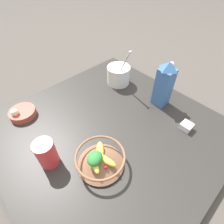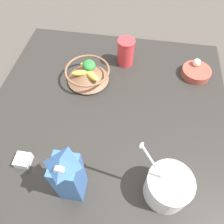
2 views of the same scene
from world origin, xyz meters
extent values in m
plane|color=#4C4742|center=(0.00, 0.00, 0.00)|extent=(6.00, 6.00, 0.00)
cube|color=#2D2B28|center=(0.00, 0.00, 0.02)|extent=(0.97, 0.97, 0.04)
cylinder|color=brown|center=(-0.11, 0.15, 0.04)|extent=(0.10, 0.10, 0.01)
cone|color=brown|center=(-0.11, 0.15, 0.07)|extent=(0.18, 0.18, 0.05)
torus|color=brown|center=(-0.11, 0.15, 0.10)|extent=(0.19, 0.19, 0.01)
ellipsoid|color=#EFD64C|center=(-0.11, 0.15, 0.09)|extent=(0.06, 0.06, 0.03)
ellipsoid|color=#EFD64C|center=(-0.13, 0.18, 0.09)|extent=(0.07, 0.05, 0.02)
ellipsoid|color=#EFD64C|center=(-0.14, 0.14, 0.09)|extent=(0.09, 0.04, 0.03)
ellipsoid|color=#EFD64C|center=(-0.09, 0.13, 0.09)|extent=(0.08, 0.07, 0.03)
cylinder|color=orange|center=(-0.11, 0.16, 0.08)|extent=(0.04, 0.02, 0.02)
sphere|color=red|center=(-0.15, 0.16, 0.08)|extent=(0.01, 0.01, 0.01)
sphere|color=red|center=(-0.13, 0.14, 0.08)|extent=(0.02, 0.02, 0.02)
sphere|color=red|center=(-0.11, 0.15, 0.09)|extent=(0.02, 0.02, 0.02)
ellipsoid|color=#2D7F38|center=(-0.11, 0.17, 0.11)|extent=(0.08, 0.08, 0.04)
cube|color=#3D6BB2|center=(-0.05, -0.33, 0.14)|extent=(0.07, 0.07, 0.21)
pyramid|color=#3D6BB2|center=(-0.05, -0.33, 0.27)|extent=(0.07, 0.07, 0.04)
cylinder|color=white|center=(-0.05, -0.35, 0.26)|extent=(0.03, 0.01, 0.03)
cylinder|color=white|center=(0.24, -0.29, 0.09)|extent=(0.14, 0.14, 0.11)
cylinder|color=white|center=(0.24, -0.29, 0.14)|extent=(0.13, 0.13, 0.02)
cylinder|color=silver|center=(0.18, -0.28, 0.19)|extent=(0.11, 0.04, 0.19)
ellipsoid|color=silver|center=(0.13, -0.26, 0.29)|extent=(0.02, 0.02, 0.01)
cylinder|color=#DB383D|center=(0.03, 0.29, 0.10)|extent=(0.08, 0.08, 0.13)
torus|color=#DB383D|center=(0.03, 0.29, 0.16)|extent=(0.08, 0.08, 0.01)
cube|color=silver|center=(-0.25, -0.27, 0.05)|extent=(0.05, 0.05, 0.03)
cube|color=brown|center=(-0.25, -0.27, 0.05)|extent=(0.04, 0.04, 0.02)
cylinder|color=#B24C3D|center=(0.36, 0.26, 0.05)|extent=(0.13, 0.13, 0.03)
sphere|color=silver|center=(0.36, 0.29, 0.08)|extent=(0.04, 0.04, 0.04)
camera|label=1|loc=(-0.39, 0.35, 0.69)|focal=28.00mm
camera|label=2|loc=(0.10, -0.51, 0.76)|focal=35.00mm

